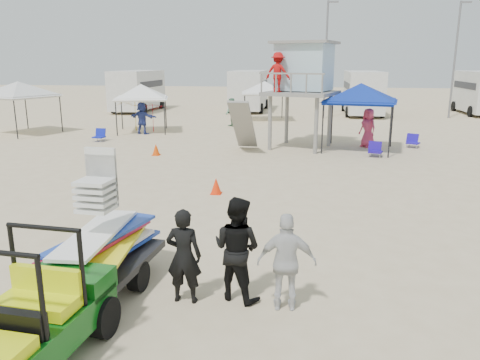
# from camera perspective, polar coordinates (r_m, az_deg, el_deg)

# --- Properties ---
(ground) EXTENTS (140.00, 140.00, 0.00)m
(ground) POSITION_cam_1_polar(r_m,az_deg,el_deg) (8.54, -6.47, -13.34)
(ground) COLOR beige
(ground) RESTS_ON ground
(utility_cart) EXTENTS (1.36, 2.46, 1.80)m
(utility_cart) POSITION_cam_1_polar(r_m,az_deg,el_deg) (6.80, -24.50, -14.26)
(utility_cart) COLOR #0C5111
(utility_cart) RESTS_ON ground
(surf_trailer) EXTENTS (1.55, 2.64, 2.21)m
(surf_trailer) POSITION_cam_1_polar(r_m,az_deg,el_deg) (8.62, -16.20, -6.99)
(surf_trailer) COLOR black
(surf_trailer) RESTS_ON ground
(man_left) EXTENTS (0.60, 0.39, 1.63)m
(man_left) POSITION_cam_1_polar(r_m,az_deg,el_deg) (7.89, -6.86, -9.18)
(man_left) COLOR black
(man_left) RESTS_ON ground
(man_mid) EXTENTS (1.07, 0.96, 1.79)m
(man_mid) POSITION_cam_1_polar(r_m,az_deg,el_deg) (7.92, -0.39, -8.35)
(man_mid) COLOR black
(man_mid) RESTS_ON ground
(man_right) EXTENTS (0.98, 0.47, 1.63)m
(man_right) POSITION_cam_1_polar(r_m,az_deg,el_deg) (7.65, 5.72, -9.95)
(man_right) COLOR silver
(man_right) RESTS_ON ground
(lifeguard_tower) EXTENTS (3.72, 3.72, 4.74)m
(lifeguard_tower) POSITION_cam_1_polar(r_m,az_deg,el_deg) (22.07, 7.34, 13.03)
(lifeguard_tower) COLOR gray
(lifeguard_tower) RESTS_ON ground
(canopy_blue) EXTENTS (3.48, 3.48, 3.42)m
(canopy_blue) POSITION_cam_1_polar(r_m,az_deg,el_deg) (21.90, 14.54, 10.98)
(canopy_blue) COLOR black
(canopy_blue) RESTS_ON ground
(canopy_white_a) EXTENTS (3.41, 3.41, 3.12)m
(canopy_white_a) POSITION_cam_1_polar(r_m,az_deg,el_deg) (27.55, -11.99, 11.06)
(canopy_white_a) COLOR black
(canopy_white_a) RESTS_ON ground
(canopy_white_b) EXTENTS (3.99, 3.99, 3.29)m
(canopy_white_b) POSITION_cam_1_polar(r_m,az_deg,el_deg) (29.13, -25.46, 10.51)
(canopy_white_b) COLOR black
(canopy_white_b) RESTS_ON ground
(canopy_white_c) EXTENTS (3.27, 3.27, 3.07)m
(canopy_white_c) POSITION_cam_1_polar(r_m,az_deg,el_deg) (32.64, 3.01, 11.69)
(canopy_white_c) COLOR black
(canopy_white_c) RESTS_ON ground
(umbrella_a) EXTENTS (2.36, 2.38, 1.65)m
(umbrella_a) POSITION_cam_1_polar(r_m,az_deg,el_deg) (27.61, -10.55, 7.49)
(umbrella_a) COLOR red
(umbrella_a) RESTS_ON ground
(umbrella_b) EXTENTS (2.79, 2.81, 1.89)m
(umbrella_b) POSITION_cam_1_polar(r_m,az_deg,el_deg) (28.25, -12.62, 7.78)
(umbrella_b) COLOR gold
(umbrella_b) RESTS_ON ground
(cone_near) EXTENTS (0.34, 0.34, 0.50)m
(cone_near) POSITION_cam_1_polar(r_m,az_deg,el_deg) (14.33, -2.94, -0.72)
(cone_near) COLOR #FF2D08
(cone_near) RESTS_ON ground
(cone_far) EXTENTS (0.34, 0.34, 0.50)m
(cone_far) POSITION_cam_1_polar(r_m,az_deg,el_deg) (20.61, -10.20, 3.67)
(cone_far) COLOR #E04207
(cone_far) RESTS_ON ground
(beach_chair_a) EXTENTS (0.59, 0.63, 0.64)m
(beach_chair_a) POSITION_cam_1_polar(r_m,az_deg,el_deg) (25.05, -16.74, 5.28)
(beach_chair_a) COLOR #101DAE
(beach_chair_a) RESTS_ON ground
(beach_chair_b) EXTENTS (0.66, 0.72, 0.64)m
(beach_chair_b) POSITION_cam_1_polar(r_m,az_deg,el_deg) (20.82, 16.15, 3.61)
(beach_chair_b) COLOR #200D97
(beach_chair_b) RESTS_ON ground
(beach_chair_c) EXTENTS (0.71, 0.79, 0.64)m
(beach_chair_c) POSITION_cam_1_polar(r_m,az_deg,el_deg) (23.67, 20.31, 4.51)
(beach_chair_c) COLOR #2010B3
(beach_chair_c) RESTS_ON ground
(rv_far_left) EXTENTS (2.64, 6.80, 3.25)m
(rv_far_left) POSITION_cam_1_polar(r_m,az_deg,el_deg) (39.91, -12.37, 10.81)
(rv_far_left) COLOR silver
(rv_far_left) RESTS_ON ground
(rv_mid_left) EXTENTS (2.65, 6.50, 3.25)m
(rv_mid_left) POSITION_cam_1_polar(r_m,az_deg,el_deg) (39.18, 1.08, 11.07)
(rv_mid_left) COLOR silver
(rv_mid_left) RESTS_ON ground
(rv_mid_right) EXTENTS (2.64, 7.00, 3.25)m
(rv_mid_right) POSITION_cam_1_polar(r_m,az_deg,el_deg) (37.57, 14.76, 10.48)
(rv_mid_right) COLOR silver
(rv_mid_right) RESTS_ON ground
(light_pole_left) EXTENTS (0.14, 0.14, 8.00)m
(light_pole_left) POSITION_cam_1_polar(r_m,az_deg,el_deg) (34.31, 10.39, 14.08)
(light_pole_left) COLOR slate
(light_pole_left) RESTS_ON ground
(light_pole_right) EXTENTS (0.14, 0.14, 8.00)m
(light_pole_right) POSITION_cam_1_polar(r_m,az_deg,el_deg) (37.16, 24.70, 13.04)
(light_pole_right) COLOR slate
(light_pole_right) RESTS_ON ground
(distant_beachgoers) EXTENTS (15.66, 14.79, 1.83)m
(distant_beachgoers) POSITION_cam_1_polar(r_m,az_deg,el_deg) (26.87, 0.09, 7.68)
(distant_beachgoers) COLOR #C23758
(distant_beachgoers) RESTS_ON ground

